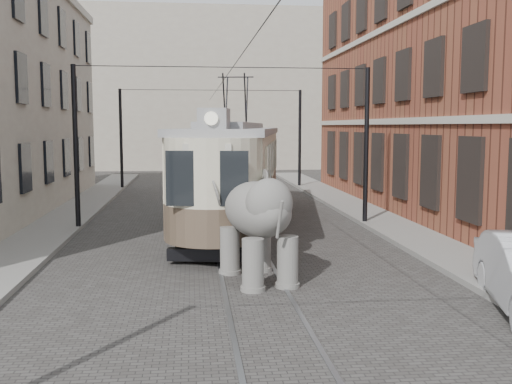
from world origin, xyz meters
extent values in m
plane|color=#3E3C39|center=(0.00, 0.00, 0.00)|extent=(120.00, 120.00, 0.00)
cube|color=slate|center=(6.00, 0.00, 0.07)|extent=(2.00, 60.00, 0.15)
cube|color=slate|center=(-6.50, 0.00, 0.07)|extent=(2.00, 60.00, 0.15)
cube|color=brown|center=(11.00, 9.00, 6.00)|extent=(8.00, 26.00, 12.00)
cube|color=gray|center=(0.00, 40.00, 7.00)|extent=(28.00, 10.00, 14.00)
camera|label=1|loc=(-1.44, -16.04, 3.80)|focal=41.58mm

